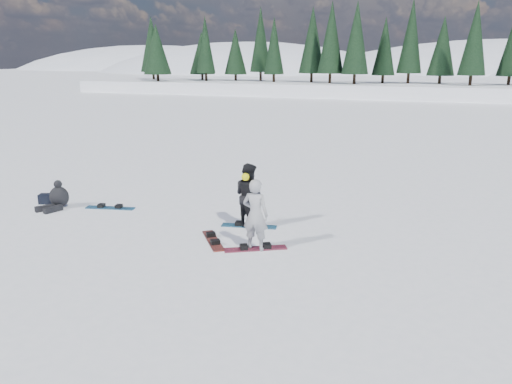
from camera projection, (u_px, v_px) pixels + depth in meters
ground at (209, 242)px, 12.36m from camera, size 420.00×420.00×0.00m
alpine_backdrop at (408, 110)px, 190.04m from camera, size 412.50×227.00×53.20m
snowboarder_woman at (255, 214)px, 11.67m from camera, size 0.64×0.42×1.87m
snowboarder_man at (249, 195)px, 13.30m from camera, size 1.06×0.97×1.75m
seated_rider at (58, 197)px, 15.16m from camera, size 0.76×1.11×0.85m
gear_bag at (47, 199)px, 15.69m from camera, size 0.53×0.45×0.30m
snowboard_woman at (255, 249)px, 11.89m from camera, size 1.43×1.01×0.03m
snowboard_man at (249, 226)px, 13.52m from camera, size 1.53×0.59×0.03m
snowboard_loose_b at (213, 241)px, 12.43m from camera, size 1.14×1.36×0.03m
snowboard_loose_c at (110, 208)px, 15.18m from camera, size 1.52×0.63×0.03m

